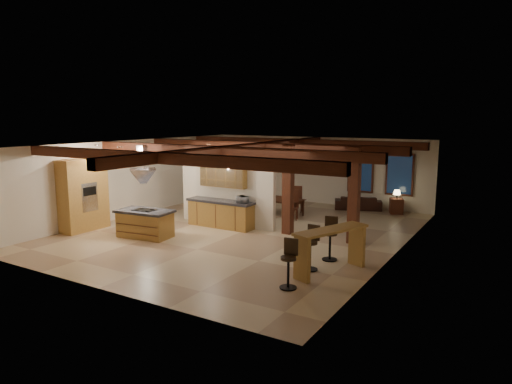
# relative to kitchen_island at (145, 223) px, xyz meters

# --- Properties ---
(ground) EXTENTS (12.00, 12.00, 0.00)m
(ground) POSITION_rel_kitchen_island_xyz_m (2.27, 2.22, -0.44)
(ground) COLOR tan
(ground) RESTS_ON ground
(room_walls) EXTENTS (12.00, 12.00, 12.00)m
(room_walls) POSITION_rel_kitchen_island_xyz_m (2.27, 2.22, 1.34)
(room_walls) COLOR silver
(room_walls) RESTS_ON ground
(ceiling_beams) EXTENTS (10.00, 12.00, 0.28)m
(ceiling_beams) POSITION_rel_kitchen_island_xyz_m (2.27, 2.22, 2.32)
(ceiling_beams) COLOR #37190D
(ceiling_beams) RESTS_ON room_walls
(timber_posts) EXTENTS (2.50, 0.30, 2.90)m
(timber_posts) POSITION_rel_kitchen_island_xyz_m (4.77, 2.72, 1.32)
(timber_posts) COLOR #37190D
(timber_posts) RESTS_ON ground
(partition_wall) EXTENTS (3.80, 0.18, 2.20)m
(partition_wall) POSITION_rel_kitchen_island_xyz_m (1.27, 2.72, 0.66)
(partition_wall) COLOR silver
(partition_wall) RESTS_ON ground
(pantry_cabinet) EXTENTS (0.67, 1.60, 2.40)m
(pantry_cabinet) POSITION_rel_kitchen_island_xyz_m (-2.39, -0.38, 0.76)
(pantry_cabinet) COLOR #A67C35
(pantry_cabinet) RESTS_ON ground
(back_counter) EXTENTS (2.50, 0.66, 0.94)m
(back_counter) POSITION_rel_kitchen_island_xyz_m (1.27, 2.33, 0.03)
(back_counter) COLOR #A67C35
(back_counter) RESTS_ON ground
(upper_display_cabinet) EXTENTS (1.80, 0.36, 0.95)m
(upper_display_cabinet) POSITION_rel_kitchen_island_xyz_m (1.27, 2.53, 1.41)
(upper_display_cabinet) COLOR #A67C35
(upper_display_cabinet) RESTS_ON partition_wall
(range_hood) EXTENTS (1.10, 1.10, 1.40)m
(range_hood) POSITION_rel_kitchen_island_xyz_m (-0.00, 0.00, 1.34)
(range_hood) COLOR silver
(range_hood) RESTS_ON room_walls
(back_windows) EXTENTS (2.70, 0.07, 1.70)m
(back_windows) POSITION_rel_kitchen_island_xyz_m (5.07, 8.15, 1.06)
(back_windows) COLOR #37190D
(back_windows) RESTS_ON room_walls
(framed_art) EXTENTS (0.65, 0.05, 0.85)m
(framed_art) POSITION_rel_kitchen_island_xyz_m (0.77, 8.16, 1.26)
(framed_art) COLOR #37190D
(framed_art) RESTS_ON room_walls
(recessed_cans) EXTENTS (3.16, 2.46, 0.03)m
(recessed_cans) POSITION_rel_kitchen_island_xyz_m (-0.26, 0.29, 2.43)
(recessed_cans) COLOR silver
(recessed_cans) RESTS_ON room_walls
(kitchen_island) EXTENTS (1.87, 1.14, 0.88)m
(kitchen_island) POSITION_rel_kitchen_island_xyz_m (0.00, 0.00, 0.00)
(kitchen_island) COLOR #A67C35
(kitchen_island) RESTS_ON ground
(dining_table) EXTENTS (1.96, 1.27, 0.64)m
(dining_table) POSITION_rel_kitchen_island_xyz_m (2.08, 5.07, -0.12)
(dining_table) COLOR #3D1C0F
(dining_table) RESTS_ON ground
(sofa) EXTENTS (2.02, 1.36, 0.55)m
(sofa) POSITION_rel_kitchen_island_xyz_m (4.36, 7.72, -0.17)
(sofa) COLOR black
(sofa) RESTS_ON ground
(microwave) EXTENTS (0.46, 0.38, 0.22)m
(microwave) POSITION_rel_kitchen_island_xyz_m (2.17, 2.33, 0.61)
(microwave) COLOR #B9B9BE
(microwave) RESTS_ON back_counter
(bar_counter) EXTENTS (1.28, 2.15, 1.11)m
(bar_counter) POSITION_rel_kitchen_island_xyz_m (6.30, -0.13, 0.30)
(bar_counter) COLOR #A67C35
(bar_counter) RESTS_ON ground
(side_table) EXTENTS (0.64, 0.64, 0.60)m
(side_table) POSITION_rel_kitchen_island_xyz_m (5.92, 7.68, -0.14)
(side_table) COLOR #37190D
(side_table) RESTS_ON ground
(table_lamp) EXTENTS (0.29, 0.29, 0.34)m
(table_lamp) POSITION_rel_kitchen_island_xyz_m (5.92, 7.68, 0.40)
(table_lamp) COLOR black
(table_lamp) RESTS_ON side_table
(bar_stool_a) EXTENTS (0.39, 0.40, 1.11)m
(bar_stool_a) POSITION_rel_kitchen_island_xyz_m (5.89, -1.55, 0.12)
(bar_stool_a) COLOR black
(bar_stool_a) RESTS_ON ground
(bar_stool_b) EXTENTS (0.39, 0.40, 1.12)m
(bar_stool_b) POSITION_rel_kitchen_island_xyz_m (5.80, -0.18, 0.13)
(bar_stool_b) COLOR black
(bar_stool_b) RESTS_ON ground
(bar_stool_c) EXTENTS (0.42, 0.43, 1.16)m
(bar_stool_c) POSITION_rel_kitchen_island_xyz_m (5.91, 0.82, 0.14)
(bar_stool_c) COLOR black
(bar_stool_c) RESTS_ON ground
(dining_chairs) EXTENTS (2.11, 2.11, 1.10)m
(dining_chairs) POSITION_rel_kitchen_island_xyz_m (2.08, 5.07, 0.12)
(dining_chairs) COLOR #37190D
(dining_chairs) RESTS_ON ground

